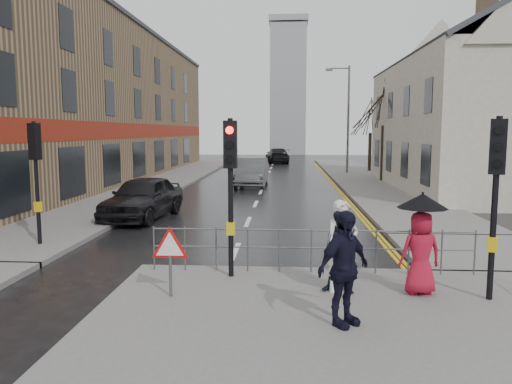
# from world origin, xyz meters

# --- Properties ---
(ground) EXTENTS (120.00, 120.00, 0.00)m
(ground) POSITION_xyz_m (0.00, 0.00, 0.00)
(ground) COLOR black
(ground) RESTS_ON ground
(near_pavement) EXTENTS (10.00, 9.00, 0.14)m
(near_pavement) POSITION_xyz_m (3.00, -3.50, 0.07)
(near_pavement) COLOR #605E5B
(near_pavement) RESTS_ON ground
(left_pavement) EXTENTS (4.00, 44.00, 0.14)m
(left_pavement) POSITION_xyz_m (-6.50, 23.00, 0.07)
(left_pavement) COLOR #605E5B
(left_pavement) RESTS_ON ground
(right_pavement) EXTENTS (4.00, 40.00, 0.14)m
(right_pavement) POSITION_xyz_m (6.50, 25.00, 0.07)
(right_pavement) COLOR #605E5B
(right_pavement) RESTS_ON ground
(pavement_bridge_right) EXTENTS (4.00, 4.20, 0.14)m
(pavement_bridge_right) POSITION_xyz_m (6.50, 3.00, 0.07)
(pavement_bridge_right) COLOR #605E5B
(pavement_bridge_right) RESTS_ON ground
(building_left_terrace) EXTENTS (8.00, 42.00, 10.00)m
(building_left_terrace) POSITION_xyz_m (-12.00, 22.00, 5.00)
(building_left_terrace) COLOR #886B4E
(building_left_terrace) RESTS_ON ground
(building_right_cream) EXTENTS (9.00, 16.40, 10.10)m
(building_right_cream) POSITION_xyz_m (12.00, 18.00, 4.78)
(building_right_cream) COLOR beige
(building_right_cream) RESTS_ON ground
(church_tower) EXTENTS (5.00, 5.00, 18.00)m
(church_tower) POSITION_xyz_m (1.50, 62.00, 9.00)
(church_tower) COLOR #919499
(church_tower) RESTS_ON ground
(traffic_signal_near_left) EXTENTS (0.28, 0.27, 3.40)m
(traffic_signal_near_left) POSITION_xyz_m (0.20, 0.20, 2.46)
(traffic_signal_near_left) COLOR black
(traffic_signal_near_left) RESTS_ON near_pavement
(traffic_signal_near_right) EXTENTS (0.34, 0.33, 3.40)m
(traffic_signal_near_right) POSITION_xyz_m (5.20, -1.00, 2.46)
(traffic_signal_near_right) COLOR black
(traffic_signal_near_right) RESTS_ON near_pavement
(traffic_signal_far_left) EXTENTS (0.34, 0.33, 3.40)m
(traffic_signal_far_left) POSITION_xyz_m (-5.50, 3.00, 2.46)
(traffic_signal_far_left) COLOR black
(traffic_signal_far_left) RESTS_ON left_pavement
(guard_railing_front) EXTENTS (7.14, 0.04, 1.00)m
(guard_railing_front) POSITION_xyz_m (1.95, 0.60, 0.86)
(guard_railing_front) COLOR #595B5E
(guard_railing_front) RESTS_ON near_pavement
(warning_sign) EXTENTS (0.80, 0.07, 1.35)m
(warning_sign) POSITION_xyz_m (-0.80, -1.21, 1.04)
(warning_sign) COLOR #595B5E
(warning_sign) RESTS_ON near_pavement
(street_lamp) EXTENTS (1.83, 0.25, 8.00)m
(street_lamp) POSITION_xyz_m (5.82, 28.00, 4.71)
(street_lamp) COLOR #595B5E
(street_lamp) RESTS_ON right_pavement
(tree_near) EXTENTS (2.40, 2.40, 6.58)m
(tree_near) POSITION_xyz_m (7.50, 22.00, 5.14)
(tree_near) COLOR #2E2319
(tree_near) RESTS_ON right_pavement
(tree_far) EXTENTS (2.40, 2.40, 5.64)m
(tree_far) POSITION_xyz_m (8.00, 30.00, 4.42)
(tree_far) COLOR #2E2319
(tree_far) RESTS_ON right_pavement
(pedestrian_a) EXTENTS (0.75, 0.60, 1.81)m
(pedestrian_a) POSITION_xyz_m (2.47, -0.72, 1.05)
(pedestrian_a) COLOR silver
(pedestrian_a) RESTS_ON near_pavement
(pedestrian_b) EXTENTS (0.90, 0.75, 1.64)m
(pedestrian_b) POSITION_xyz_m (2.49, -0.79, 0.96)
(pedestrian_b) COLOR black
(pedestrian_b) RESTS_ON near_pavement
(pedestrian_with_umbrella) EXTENTS (0.96, 0.96, 1.96)m
(pedestrian_with_umbrella) POSITION_xyz_m (3.97, -0.76, 1.23)
(pedestrian_with_umbrella) COLOR #AB132C
(pedestrian_with_umbrella) RESTS_ON near_pavement
(pedestrian_d) EXTENTS (1.13, 1.07, 1.88)m
(pedestrian_d) POSITION_xyz_m (2.31, -2.44, 1.08)
(pedestrian_d) COLOR black
(pedestrian_d) RESTS_ON near_pavement
(car_parked) EXTENTS (2.45, 4.89, 1.60)m
(car_parked) POSITION_xyz_m (-4.00, 7.96, 0.80)
(car_parked) COLOR black
(car_parked) RESTS_ON ground
(car_mid) EXTENTS (1.88, 5.11, 1.67)m
(car_mid) POSITION_xyz_m (-0.71, 19.36, 0.83)
(car_mid) COLOR #444749
(car_mid) RESTS_ON ground
(car_far) EXTENTS (2.75, 5.48, 1.53)m
(car_far) POSITION_xyz_m (0.41, 41.85, 0.76)
(car_far) COLOR black
(car_far) RESTS_ON ground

